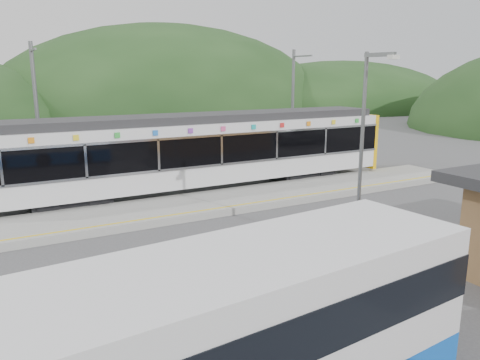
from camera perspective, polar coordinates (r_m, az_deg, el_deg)
ground at (r=17.93m, az=3.72°, el=-5.38°), size 120.00×120.00×0.00m
hills at (r=25.57m, az=9.02°, el=-0.03°), size 146.00×149.00×26.00m
platform at (r=20.62m, az=-1.23°, el=-2.51°), size 26.00×3.20×0.30m
yellow_line at (r=19.48m, az=0.56°, el=-2.95°), size 26.00×0.10×0.01m
train at (r=22.49m, az=-5.07°, el=3.70°), size 20.44×3.01×3.74m
catenary_mast_west at (r=23.07m, az=-23.45°, el=6.91°), size 0.18×1.80×7.00m
catenary_mast_east at (r=28.13m, az=6.47°, el=8.71°), size 0.18×1.80×7.00m
lamp_post at (r=14.99m, az=15.01°, el=5.23°), size 0.37×1.11×6.23m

